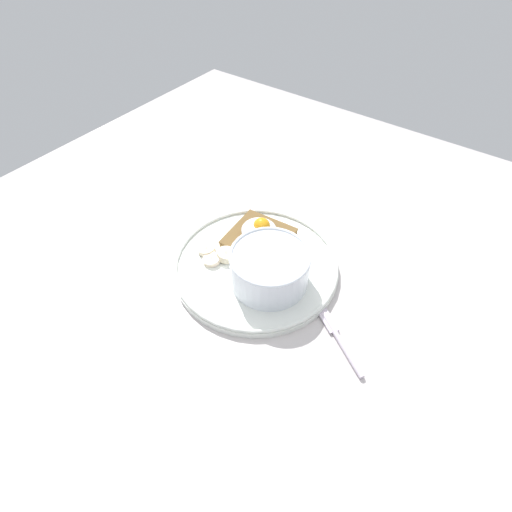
# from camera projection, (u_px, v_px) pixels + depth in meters

# --- Properties ---
(ground_plane) EXTENTS (1.20, 1.20, 0.02)m
(ground_plane) POSITION_uv_depth(u_px,v_px,m) (256.00, 272.00, 0.69)
(ground_plane) COLOR beige
(ground_plane) RESTS_ON ground
(plate) EXTENTS (0.28, 0.28, 0.02)m
(plate) POSITION_uv_depth(u_px,v_px,m) (256.00, 265.00, 0.68)
(plate) COLOR white
(plate) RESTS_ON ground_plane
(oatmeal_bowl) EXTENTS (0.13, 0.13, 0.06)m
(oatmeal_bowl) POSITION_uv_depth(u_px,v_px,m) (269.00, 268.00, 0.63)
(oatmeal_bowl) COLOR white
(oatmeal_bowl) RESTS_ON plate
(toast_slice) EXTENTS (0.11, 0.11, 0.01)m
(toast_slice) POSITION_uv_depth(u_px,v_px,m) (259.00, 237.00, 0.71)
(toast_slice) COLOR brown
(toast_slice) RESTS_ON plate
(poached_egg) EXTENTS (0.06, 0.06, 0.04)m
(poached_egg) POSITION_uv_depth(u_px,v_px,m) (260.00, 229.00, 0.70)
(poached_egg) COLOR white
(poached_egg) RESTS_ON toast_slice
(banana_slice_front) EXTENTS (0.04, 0.04, 0.01)m
(banana_slice_front) POSITION_uv_depth(u_px,v_px,m) (212.00, 260.00, 0.67)
(banana_slice_front) COLOR #FBE3C0
(banana_slice_front) RESTS_ON plate
(banana_slice_left) EXTENTS (0.05, 0.05, 0.02)m
(banana_slice_left) POSITION_uv_depth(u_px,v_px,m) (226.00, 255.00, 0.68)
(banana_slice_left) COLOR #F9E8C0
(banana_slice_left) RESTS_ON plate
(banana_slice_back) EXTENTS (0.03, 0.03, 0.01)m
(banana_slice_back) POSITION_uv_depth(u_px,v_px,m) (206.00, 249.00, 0.69)
(banana_slice_back) COLOR #F6E5C1
(banana_slice_back) RESTS_ON plate
(knife) EXTENTS (0.13, 0.09, 0.01)m
(knife) POSITION_uv_depth(u_px,v_px,m) (336.00, 334.00, 0.59)
(knife) COLOR silver
(knife) RESTS_ON ground_plane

